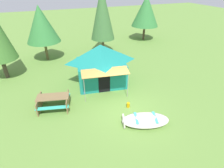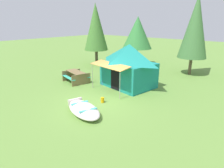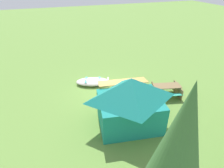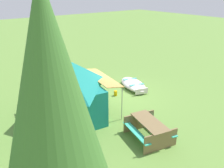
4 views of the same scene
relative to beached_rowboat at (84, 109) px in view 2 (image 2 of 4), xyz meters
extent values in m
plane|color=olive|center=(-0.52, 1.51, -0.22)|extent=(80.00, 80.00, 0.00)
ellipsoid|color=silver|center=(0.01, 0.00, -0.01)|extent=(2.69, 1.86, 0.43)
ellipsoid|color=#4F4948|center=(0.01, 0.00, 0.03)|extent=(2.46, 1.67, 0.15)
cube|color=#42B0A6|center=(0.48, -0.15, 0.17)|extent=(0.40, 0.89, 0.04)
cube|color=#42B0A6|center=(-0.45, 0.14, 0.17)|extent=(0.40, 0.89, 0.04)
cube|color=silver|center=(-1.06, 0.34, 0.01)|extent=(0.30, 0.74, 0.33)
cube|color=#198178|center=(-0.81, 4.81, 0.61)|extent=(3.51, 2.92, 1.67)
pyramid|color=#198178|center=(-0.81, 4.81, 2.04)|extent=(3.79, 3.15, 1.19)
cube|color=black|center=(-1.00, 3.58, 0.48)|extent=(0.76, 0.14, 1.34)
cube|color=gold|center=(-1.07, 3.14, 1.50)|extent=(2.96, 1.32, 0.17)
cylinder|color=gray|center=(0.20, 2.57, 0.57)|extent=(0.04, 0.04, 1.59)
cylinder|color=gray|center=(-2.44, 2.97, 0.57)|extent=(0.04, 0.04, 1.59)
cube|color=olive|center=(-4.27, 3.07, 0.55)|extent=(1.91, 1.15, 0.04)
cube|color=#38BFA2|center=(-4.41, 2.48, 0.22)|extent=(1.80, 0.66, 0.04)
cube|color=#38BFA2|center=(-4.14, 3.65, 0.22)|extent=(1.80, 0.66, 0.04)
cube|color=olive|center=(-5.05, 3.25, 0.15)|extent=(0.39, 1.44, 0.75)
cube|color=olive|center=(-3.50, 2.89, 0.15)|extent=(0.39, 1.44, 0.75)
cube|color=#2D74B3|center=(-2.10, 3.95, -0.05)|extent=(0.56, 0.34, 0.34)
cylinder|color=#D99C0B|center=(-0.22, 1.57, -0.08)|extent=(0.26, 0.26, 0.30)
cylinder|color=brown|center=(-4.13, 10.79, 0.62)|extent=(0.22, 0.22, 1.68)
cone|color=#327838|center=(-4.13, 10.79, 2.98)|extent=(2.88, 2.88, 3.05)
cylinder|color=brown|center=(1.29, 10.66, 0.49)|extent=(0.25, 0.25, 1.42)
cone|color=#3D6C37|center=(1.29, 10.66, 3.63)|extent=(2.28, 2.28, 4.86)
cylinder|color=#453A2E|center=(-7.27, 8.22, 0.54)|extent=(0.28, 0.28, 1.52)
cone|color=#40732E|center=(-7.27, 8.22, 3.50)|extent=(2.33, 2.33, 4.41)
camera|label=1|loc=(-4.12, -5.93, 6.36)|focal=28.72mm
camera|label=2|loc=(6.56, -5.59, 4.08)|focal=31.02mm
camera|label=3|loc=(2.63, 11.92, 6.97)|focal=30.22mm
camera|label=4|loc=(-9.81, 9.25, 5.50)|focal=38.22mm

